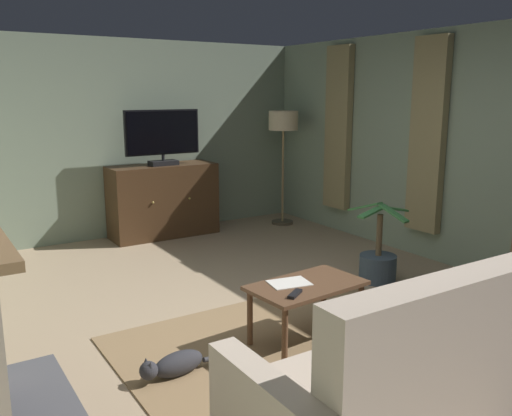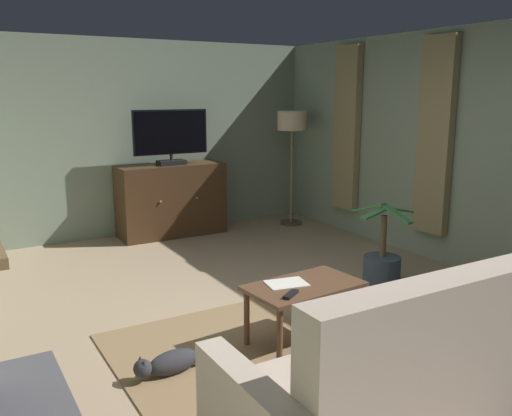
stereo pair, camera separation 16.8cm
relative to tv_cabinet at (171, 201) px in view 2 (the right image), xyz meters
name	(u,v)px [view 2 (the right image)]	position (x,y,z in m)	size (l,w,h in m)	color
ground_plane	(272,327)	(-0.38, -3.16, -0.47)	(5.69, 7.51, 0.04)	tan
wall_back	(132,139)	(-0.38, 0.35, 0.83)	(5.69, 0.10, 2.56)	gray
wall_right_with_window	(489,153)	(2.21, -3.16, 0.83)	(0.10, 7.51, 2.56)	gray
curtain_panel_near	(435,137)	(2.10, -2.54, 0.95)	(0.10, 0.44, 2.15)	#8E7F56
curtain_panel_far	(347,129)	(2.10, -1.04, 0.95)	(0.10, 0.44, 2.15)	#8E7F56
rug_central	(295,347)	(-0.45, -3.60, -0.45)	(2.56, 1.95, 0.01)	#8E704C
tv_cabinet	(171,201)	(0.00, 0.00, 0.00)	(1.40, 0.56, 0.95)	black
television	(171,136)	(0.00, -0.05, 0.88)	(1.00, 0.20, 0.71)	black
coffee_table	(304,292)	(-0.35, -3.55, -0.05)	(0.90, 0.58, 0.47)	brown
tv_remote	(291,294)	(-0.57, -3.70, 0.03)	(0.17, 0.05, 0.02)	black
folded_newspaper	(286,283)	(-0.45, -3.48, 0.02)	(0.30, 0.22, 0.01)	silver
sofa_floral	(412,383)	(-0.52, -4.82, -0.12)	(2.12, 0.86, 1.03)	#C6B29E
potted_plant_tall_palm_by_window	(382,265)	(1.12, -2.84, -0.27)	(0.66, 0.76, 0.81)	#3D4C5B
cat	(169,363)	(-1.41, -3.49, -0.37)	(0.69, 0.20, 0.18)	#2D2D33
floor_lamp	(292,130)	(1.72, -0.31, 0.91)	(0.42, 0.42, 1.63)	#4C4233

